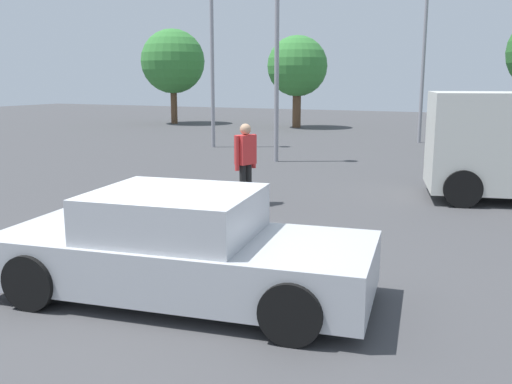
{
  "coord_description": "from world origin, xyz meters",
  "views": [
    {
      "loc": [
        3.8,
        -5.33,
        2.53
      ],
      "look_at": [
        0.37,
        2.07,
        0.9
      ],
      "focal_mm": 39.84,
      "sensor_mm": 36.0,
      "label": 1
    }
  ],
  "objects_px": {
    "light_post_far": "(212,22)",
    "pedestrian": "(246,157)",
    "light_post_near": "(277,27)",
    "sedan_foreground": "(182,249)",
    "light_post_mid": "(425,30)"
  },
  "relations": [
    {
      "from": "sedan_foreground",
      "to": "light_post_near",
      "type": "relative_size",
      "value": 0.77
    },
    {
      "from": "light_post_mid",
      "to": "sedan_foreground",
      "type": "bearing_deg",
      "value": -89.38
    },
    {
      "from": "sedan_foreground",
      "to": "pedestrian",
      "type": "height_order",
      "value": "pedestrian"
    },
    {
      "from": "sedan_foreground",
      "to": "light_post_far",
      "type": "bearing_deg",
      "value": 109.58
    },
    {
      "from": "sedan_foreground",
      "to": "light_post_mid",
      "type": "bearing_deg",
      "value": 82.46
    },
    {
      "from": "sedan_foreground",
      "to": "pedestrian",
      "type": "xyz_separation_m",
      "value": [
        -1.52,
        4.82,
        0.4
      ]
    },
    {
      "from": "light_post_near",
      "to": "light_post_mid",
      "type": "height_order",
      "value": "light_post_mid"
    },
    {
      "from": "light_post_far",
      "to": "light_post_mid",
      "type": "bearing_deg",
      "value": 35.47
    },
    {
      "from": "sedan_foreground",
      "to": "pedestrian",
      "type": "bearing_deg",
      "value": 99.31
    },
    {
      "from": "pedestrian",
      "to": "light_post_near",
      "type": "bearing_deg",
      "value": -54.09
    },
    {
      "from": "pedestrian",
      "to": "light_post_far",
      "type": "distance_m",
      "value": 10.67
    },
    {
      "from": "light_post_far",
      "to": "pedestrian",
      "type": "bearing_deg",
      "value": -57.12
    },
    {
      "from": "light_post_mid",
      "to": "light_post_far",
      "type": "relative_size",
      "value": 0.96
    },
    {
      "from": "pedestrian",
      "to": "light_post_near",
      "type": "xyz_separation_m",
      "value": [
        -1.83,
        5.93,
        3.07
      ]
    },
    {
      "from": "light_post_near",
      "to": "light_post_far",
      "type": "xyz_separation_m",
      "value": [
        -3.63,
        2.51,
        0.51
      ]
    }
  ]
}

